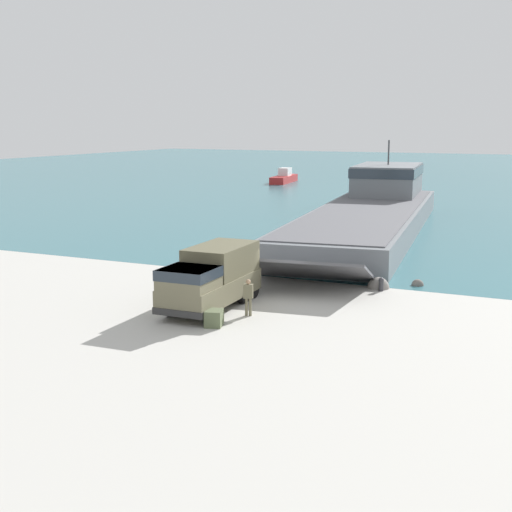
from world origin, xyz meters
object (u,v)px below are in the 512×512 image
object	(u,v)px
military_truck	(211,277)
moored_boat_a	(284,178)
landing_craft	(373,207)
cargo_crate	(214,318)
soldier_on_ramp	(248,295)
mooring_bollard	(381,284)

from	to	relation	value
military_truck	moored_boat_a	size ratio (longest dim) A/B	0.77
landing_craft	cargo_crate	xyz separation A→B (m)	(2.05, -33.10, -1.36)
military_truck	soldier_on_ramp	size ratio (longest dim) A/B	3.92
mooring_bollard	cargo_crate	world-z (taller)	mooring_bollard
military_truck	soldier_on_ramp	world-z (taller)	military_truck
soldier_on_ramp	cargo_crate	world-z (taller)	soldier_on_ramp
landing_craft	soldier_on_ramp	xyz separation A→B (m)	(2.70, -30.88, -0.70)
landing_craft	soldier_on_ramp	bearing A→B (deg)	-92.32
landing_craft	moored_boat_a	distance (m)	47.62
moored_boat_a	cargo_crate	bearing A→B (deg)	102.60
moored_boat_a	cargo_crate	distance (m)	78.36
cargo_crate	military_truck	bearing A→B (deg)	120.44
soldier_on_ramp	moored_boat_a	bearing A→B (deg)	-175.19
moored_boat_a	soldier_on_ramp	bearing A→B (deg)	103.64
cargo_crate	landing_craft	bearing A→B (deg)	93.55
moored_boat_a	cargo_crate	size ratio (longest dim) A/B	10.13
moored_boat_a	mooring_bollard	size ratio (longest dim) A/B	11.96
landing_craft	moored_boat_a	bearing A→B (deg)	114.75
landing_craft	military_truck	world-z (taller)	landing_craft
military_truck	mooring_bollard	xyz separation A→B (m)	(6.64, 7.02, -1.14)
landing_craft	moored_boat_a	world-z (taller)	landing_craft
military_truck	soldier_on_ramp	bearing A→B (deg)	74.07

